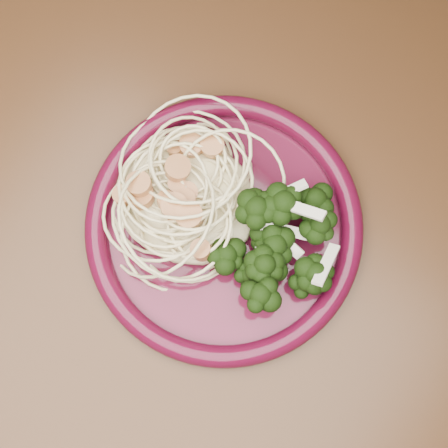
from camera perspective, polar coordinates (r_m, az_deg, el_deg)
dining_table at (r=0.76m, az=-4.87°, el=1.65°), size 1.20×0.80×0.75m
dinner_plate at (r=0.64m, az=-0.00°, el=-0.19°), size 0.29×0.29×0.02m
spaghetti_pile at (r=0.63m, az=-3.54°, el=2.57°), size 0.16×0.14×0.03m
scallop_cluster at (r=0.60m, az=-3.76°, el=3.57°), size 0.13×0.13×0.04m
broccoli_pile at (r=0.61m, az=4.48°, el=-2.93°), size 0.09×0.15×0.05m
onion_garnish at (r=0.58m, az=4.71°, el=-2.41°), size 0.06×0.09×0.06m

